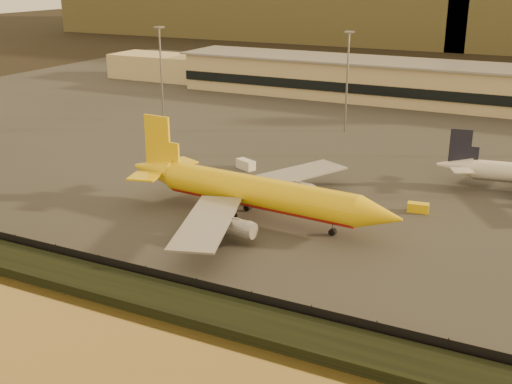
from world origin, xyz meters
TOP-DOWN VIEW (x-y plane):
  - ground at (0.00, 0.00)m, footprint 900.00×900.00m
  - embankment at (0.00, -17.00)m, footprint 320.00×7.00m
  - tarmac at (0.00, 95.00)m, footprint 320.00×220.00m
  - perimeter_fence at (0.00, -13.00)m, footprint 300.00×0.05m
  - terminal_building at (-14.52, 125.55)m, footprint 202.00×25.00m
  - apron_light_masts at (15.00, 75.00)m, footprint 152.20×12.20m
  - dhl_cargo_jet at (-3.46, 14.44)m, footprint 51.71×50.52m
  - gse_vehicle_yellow at (20.82, 29.73)m, footprint 3.83×2.13m
  - gse_vehicle_white at (-17.75, 38.83)m, footprint 4.81×3.60m

SIDE VIEW (x-z plane):
  - ground at x=0.00m, z-range 0.00..0.00m
  - tarmac at x=0.00m, z-range 0.00..0.20m
  - embankment at x=0.00m, z-range 0.00..1.40m
  - gse_vehicle_yellow at x=20.82m, z-range 0.20..1.84m
  - gse_vehicle_white at x=-17.75m, z-range 0.20..2.17m
  - perimeter_fence at x=0.00m, z-range 0.20..2.40m
  - dhl_cargo_jet at x=-3.46m, z-range -2.91..12.53m
  - terminal_building at x=-14.52m, z-range -0.05..12.55m
  - apron_light_masts at x=15.00m, z-range 3.00..28.40m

